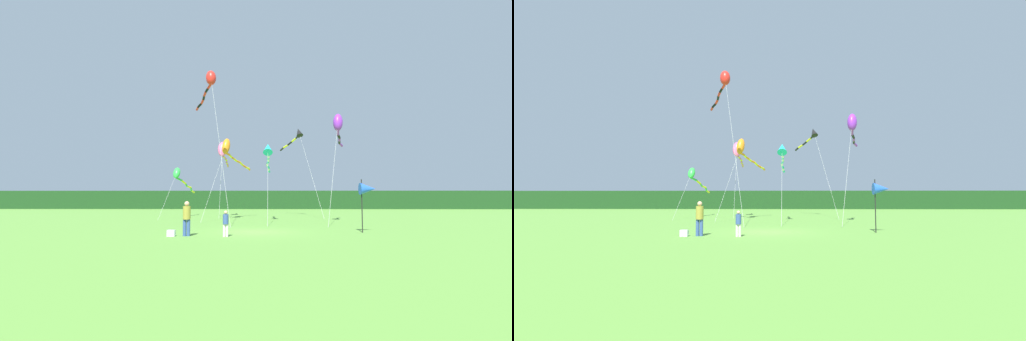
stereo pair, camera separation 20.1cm
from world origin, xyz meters
The scene contains 13 objects.
ground_plane centered at (0.00, 0.00, 0.00)m, with size 120.00×120.00×0.00m, color #5B9338.
distant_treeline centered at (0.00, 45.00, 1.67)m, with size 108.00×2.91×3.34m, color #193D19.
person_adult centered at (-3.50, -2.38, 1.01)m, with size 0.40×0.40×1.82m.
person_child centered at (-1.42, -2.66, 0.75)m, with size 0.29×0.29×1.34m.
cooler_box centered at (-4.27, -2.50, 0.16)m, with size 0.40×0.31×0.33m, color silver.
banner_flag_pole centered at (6.58, -0.35, 2.50)m, with size 0.90×0.70×3.07m.
kite_black centered at (4.31, 17.97, 8.95)m, with size 3.76×8.61×9.81m.
kite_green centered at (-8.21, 16.25, 4.19)m, with size 1.34×10.44×5.28m.
kite_purple centered at (6.54, 6.99, 7.82)m, with size 2.71×6.98×8.79m.
kite_cyan centered at (0.98, 9.50, 5.99)m, with size 0.86×9.98×6.89m.
kite_rainbow centered at (-3.77, 16.94, 7.06)m, with size 0.98×7.48×8.12m.
kite_red centered at (-3.84, 7.39, 11.52)m, with size 4.05×8.47×12.44m.
kite_orange centered at (-2.74, 12.64, 6.62)m, with size 3.76×9.57×7.77m.
Camera 1 is at (0.46, -21.06, 1.98)m, focal length 24.93 mm.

